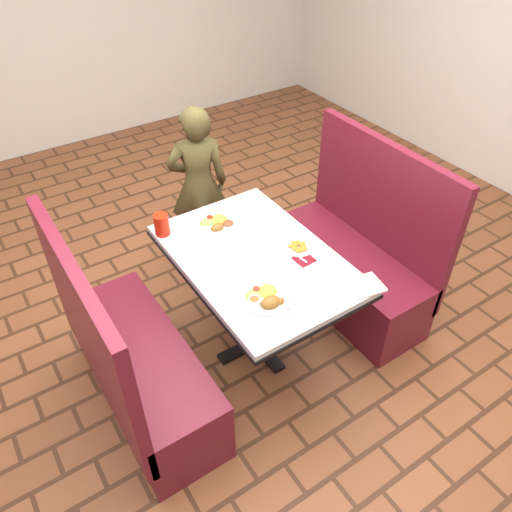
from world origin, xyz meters
name	(u,v)px	position (x,y,z in m)	size (l,w,h in m)	color
room	(256,41)	(0.00, 0.00, 1.91)	(7.00, 7.04, 2.82)	brown
dining_table	(256,269)	(0.00, 0.00, 0.65)	(0.81, 1.21, 0.75)	silver
booth_bench_left	(135,366)	(-0.80, 0.00, 0.33)	(0.47, 1.20, 1.17)	maroon
booth_bench_right	(353,262)	(0.80, 0.00, 0.33)	(0.47, 1.20, 1.17)	maroon
diner_person	(198,185)	(0.19, 1.06, 0.61)	(0.44, 0.29, 1.22)	brown
near_dinner_plate	(266,296)	(-0.15, -0.32, 0.78)	(0.25, 0.25, 0.08)	white
far_dinner_plate	(217,222)	(-0.03, 0.38, 0.77)	(0.25, 0.25, 0.06)	white
plantain_plate	(298,247)	(0.24, -0.08, 0.76)	(0.18, 0.18, 0.03)	white
maroon_napkin	(304,259)	(0.21, -0.17, 0.75)	(0.10, 0.10, 0.00)	#600E17
spoon_utensil	(299,257)	(0.19, -0.14, 0.76)	(0.01, 0.13, 0.00)	silver
red_tumbler	(162,224)	(-0.35, 0.48, 0.82)	(0.09, 0.09, 0.13)	red
paper_napkin	(363,286)	(0.33, -0.52, 0.76)	(0.21, 0.15, 0.01)	white
knife_utensil	(285,302)	(-0.09, -0.40, 0.76)	(0.01, 0.18, 0.00)	silver
fork_utensil	(295,302)	(-0.05, -0.42, 0.76)	(0.01, 0.14, 0.00)	silver
lettuce_shreds	(256,248)	(0.04, 0.06, 0.75)	(0.28, 0.32, 0.00)	#8DBD4B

